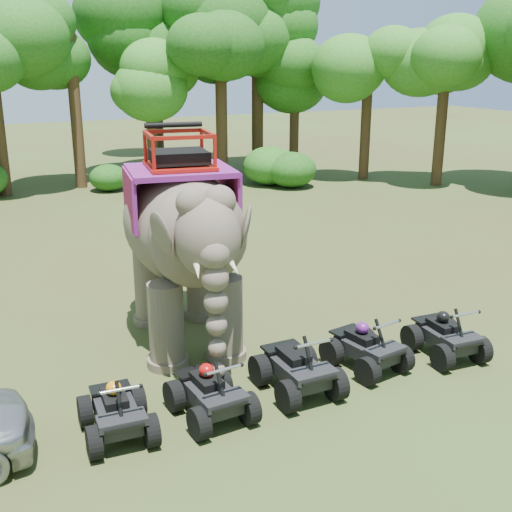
{
  "coord_description": "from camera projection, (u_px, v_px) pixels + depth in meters",
  "views": [
    {
      "loc": [
        -6.03,
        -11.08,
        6.17
      ],
      "look_at": [
        0.0,
        1.2,
        1.9
      ],
      "focal_mm": 45.0,
      "sensor_mm": 36.0,
      "label": 1
    }
  ],
  "objects": [
    {
      "name": "tree_40",
      "position": [
        156.0,
        78.0,
        38.86
      ],
      "size": [
        6.83,
        6.83,
        9.76
      ],
      "primitive_type": null,
      "color": "#195114",
      "rests_on": "ground"
    },
    {
      "name": "elephant",
      "position": [
        183.0,
        238.0,
        13.93
      ],
      "size": [
        3.37,
        6.01,
        4.77
      ],
      "primitive_type": null,
      "rotation": [
        0.0,
        0.0,
        -0.16
      ],
      "color": "brown",
      "rests_on": "ground"
    },
    {
      "name": "tree_37",
      "position": [
        222.0,
        89.0,
        34.41
      ],
      "size": [
        6.31,
        6.31,
        9.02
      ],
      "primitive_type": null,
      "color": "#195114",
      "rests_on": "ground"
    },
    {
      "name": "tree_39",
      "position": [
        258.0,
        72.0,
        34.08
      ],
      "size": [
        7.48,
        7.48,
        10.69
      ],
      "primitive_type": null,
      "color": "#195114",
      "rests_on": "ground"
    },
    {
      "name": "tree_5",
      "position": [
        442.0,
        107.0,
        31.02
      ],
      "size": [
        5.32,
        5.32,
        7.6
      ],
      "primitive_type": null,
      "color": "#195114",
      "rests_on": "ground"
    },
    {
      "name": "tree_4",
      "position": [
        367.0,
        107.0,
        32.67
      ],
      "size": [
        5.15,
        5.15,
        7.36
      ],
      "primitive_type": null,
      "color": "#195114",
      "rests_on": "ground"
    },
    {
      "name": "ground",
      "position": [
        280.0,
        355.0,
        13.87
      ],
      "size": [
        110.0,
        110.0,
        0.0
      ],
      "primitive_type": "plane",
      "color": "#47381E",
      "rests_on": "ground"
    },
    {
      "name": "tree_33",
      "position": [
        150.0,
        91.0,
        33.64
      ],
      "size": [
        6.21,
        6.21,
        8.87
      ],
      "primitive_type": null,
      "color": "#195114",
      "rests_on": "ground"
    },
    {
      "name": "tree_3",
      "position": [
        295.0,
        108.0,
        34.87
      ],
      "size": [
        4.84,
        4.84,
        6.91
      ],
      "primitive_type": null,
      "color": "#195114",
      "rests_on": "ground"
    },
    {
      "name": "tree_2",
      "position": [
        221.0,
        95.0,
        31.56
      ],
      "size": [
        6.11,
        6.11,
        8.72
      ],
      "primitive_type": null,
      "color": "#195114",
      "rests_on": "ground"
    },
    {
      "name": "tree_0",
      "position": [
        75.0,
        100.0,
        30.35
      ],
      "size": [
        5.89,
        5.89,
        8.42
      ],
      "primitive_type": null,
      "color": "#195114",
      "rests_on": "ground"
    },
    {
      "name": "atv_3",
      "position": [
        367.0,
        341.0,
        13.1
      ],
      "size": [
        1.42,
        1.78,
        1.2
      ],
      "primitive_type": null,
      "rotation": [
        0.0,
        0.0,
        0.16
      ],
      "color": "black",
      "rests_on": "ground"
    },
    {
      "name": "atv_0",
      "position": [
        116.0,
        405.0,
        10.75
      ],
      "size": [
        1.25,
        1.65,
        1.16
      ],
      "primitive_type": null,
      "rotation": [
        0.0,
        0.0,
        -0.07
      ],
      "color": "black",
      "rests_on": "ground"
    },
    {
      "name": "tree_1",
      "position": [
        151.0,
        115.0,
        31.36
      ],
      "size": [
        4.8,
        4.8,
        6.86
      ],
      "primitive_type": null,
      "color": "#195114",
      "rests_on": "ground"
    },
    {
      "name": "atv_1",
      "position": [
        210.0,
        386.0,
        11.31
      ],
      "size": [
        1.3,
        1.7,
        1.2
      ],
      "primitive_type": null,
      "rotation": [
        0.0,
        0.0,
        0.07
      ],
      "color": "black",
      "rests_on": "ground"
    },
    {
      "name": "atv_2",
      "position": [
        297.0,
        361.0,
        12.15
      ],
      "size": [
        1.27,
        1.74,
        1.29
      ],
      "primitive_type": null,
      "rotation": [
        0.0,
        0.0,
        0.0
      ],
      "color": "black",
      "rests_on": "ground"
    },
    {
      "name": "atv_4",
      "position": [
        446.0,
        330.0,
        13.63
      ],
      "size": [
        1.29,
        1.7,
        1.2
      ],
      "primitive_type": null,
      "rotation": [
        0.0,
        0.0,
        -0.07
      ],
      "color": "black",
      "rests_on": "ground"
    }
  ]
}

